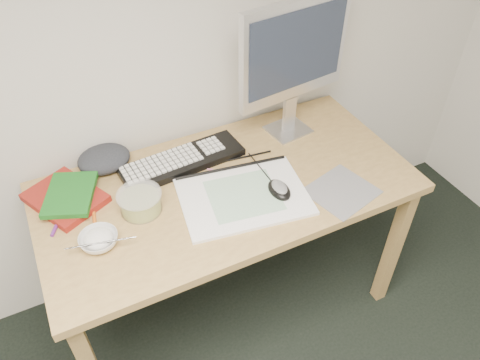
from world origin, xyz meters
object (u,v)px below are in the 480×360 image
object	(u,v)px
desk	(228,200)
rice_bowl	(99,240)
keyboard	(182,161)
monitor	(294,55)
sketchpad	(244,197)

from	to	relation	value
desk	rice_bowl	bearing A→B (deg)	-170.91
keyboard	monitor	xyz separation A→B (m)	(0.49, 0.01, 0.34)
monitor	rice_bowl	size ratio (longest dim) A/B	4.44
desk	monitor	xyz separation A→B (m)	(0.38, 0.20, 0.44)
sketchpad	desk	bearing A→B (deg)	111.99
desk	keyboard	xyz separation A→B (m)	(-0.11, 0.18, 0.10)
sketchpad	monitor	bearing A→B (deg)	47.56
desk	rice_bowl	distance (m)	0.52
desk	rice_bowl	world-z (taller)	rice_bowl
sketchpad	monitor	xyz separation A→B (m)	(0.36, 0.29, 0.35)
sketchpad	keyboard	world-z (taller)	keyboard
keyboard	rice_bowl	size ratio (longest dim) A/B	3.82
sketchpad	rice_bowl	distance (m)	0.52
desk	sketchpad	size ratio (longest dim) A/B	3.08
rice_bowl	sketchpad	bearing A→B (deg)	-1.42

